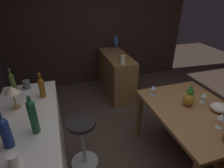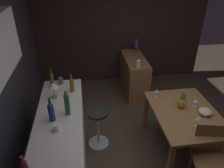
{
  "view_description": "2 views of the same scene",
  "coord_description": "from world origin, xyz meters",
  "px_view_note": "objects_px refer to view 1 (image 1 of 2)",
  "views": [
    {
      "loc": [
        -1.32,
        1.0,
        1.98
      ],
      "look_at": [
        0.56,
        0.41,
        0.93
      ],
      "focal_mm": 29.38,
      "sensor_mm": 36.0,
      "label": 1
    },
    {
      "loc": [
        -2.3,
        1.0,
        2.65
      ],
      "look_at": [
        0.59,
        0.58,
        0.95
      ],
      "focal_mm": 34.42,
      "sensor_mm": 36.0,
      "label": 2
    }
  ],
  "objects_px": {
    "dining_table": "(194,116)",
    "sideboard_cabinet": "(116,75)",
    "vase_ceramic_blue": "(116,42)",
    "wine_glass_right": "(153,88)",
    "wine_bottle_green": "(33,115)",
    "cup_slate": "(27,84)",
    "wine_bottle_cobalt": "(5,132)",
    "counter_lamp": "(12,91)",
    "fruit_bowl": "(220,108)",
    "cup_white": "(14,160)",
    "pineapple_centerpiece": "(189,97)",
    "pillar_candle_tall": "(123,60)",
    "wine_glass_center": "(204,95)",
    "bar_stool": "(83,142)",
    "wine_glass_left": "(222,117)",
    "wine_bottle_olive": "(12,82)",
    "wine_bottle_amber": "(42,87)"
  },
  "relations": [
    {
      "from": "wine_glass_center",
      "to": "pillar_candle_tall",
      "type": "xyz_separation_m",
      "value": [
        1.28,
        0.55,
        0.05
      ]
    },
    {
      "from": "counter_lamp",
      "to": "dining_table",
      "type": "bearing_deg",
      "value": -102.12
    },
    {
      "from": "wine_glass_left",
      "to": "counter_lamp",
      "type": "distance_m",
      "value": 2.03
    },
    {
      "from": "sideboard_cabinet",
      "to": "wine_bottle_amber",
      "type": "distance_m",
      "value": 1.93
    },
    {
      "from": "wine_glass_left",
      "to": "cup_white",
      "type": "height_order",
      "value": "cup_white"
    },
    {
      "from": "cup_slate",
      "to": "counter_lamp",
      "type": "distance_m",
      "value": 0.43
    },
    {
      "from": "wine_bottle_green",
      "to": "pillar_candle_tall",
      "type": "relative_size",
      "value": 2.05
    },
    {
      "from": "wine_bottle_olive",
      "to": "cup_slate",
      "type": "distance_m",
      "value": 0.16
    },
    {
      "from": "wine_bottle_olive",
      "to": "cup_white",
      "type": "xyz_separation_m",
      "value": [
        -1.07,
        -0.14,
        -0.08
      ]
    },
    {
      "from": "sideboard_cabinet",
      "to": "cup_slate",
      "type": "height_order",
      "value": "cup_slate"
    },
    {
      "from": "bar_stool",
      "to": "fruit_bowl",
      "type": "height_order",
      "value": "fruit_bowl"
    },
    {
      "from": "dining_table",
      "to": "wine_bottle_olive",
      "type": "height_order",
      "value": "wine_bottle_olive"
    },
    {
      "from": "counter_lamp",
      "to": "vase_ceramic_blue",
      "type": "distance_m",
      "value": 2.51
    },
    {
      "from": "wine_glass_left",
      "to": "pineapple_centerpiece",
      "type": "xyz_separation_m",
      "value": [
        0.42,
        0.04,
        -0.01
      ]
    },
    {
      "from": "wine_bottle_olive",
      "to": "wine_bottle_cobalt",
      "type": "height_order",
      "value": "wine_bottle_cobalt"
    },
    {
      "from": "vase_ceramic_blue",
      "to": "wine_bottle_amber",
      "type": "bearing_deg",
      "value": 140.32
    },
    {
      "from": "pineapple_centerpiece",
      "to": "vase_ceramic_blue",
      "type": "height_order",
      "value": "vase_ceramic_blue"
    },
    {
      "from": "dining_table",
      "to": "sideboard_cabinet",
      "type": "bearing_deg",
      "value": 9.98
    },
    {
      "from": "wine_glass_center",
      "to": "cup_slate",
      "type": "height_order",
      "value": "cup_slate"
    },
    {
      "from": "fruit_bowl",
      "to": "cup_white",
      "type": "relative_size",
      "value": 1.74
    },
    {
      "from": "bar_stool",
      "to": "wine_bottle_green",
      "type": "xyz_separation_m",
      "value": [
        -0.3,
        0.4,
        0.72
      ]
    },
    {
      "from": "bar_stool",
      "to": "wine_bottle_green",
      "type": "height_order",
      "value": "wine_bottle_green"
    },
    {
      "from": "bar_stool",
      "to": "counter_lamp",
      "type": "relative_size",
      "value": 2.66
    },
    {
      "from": "wine_bottle_cobalt",
      "to": "vase_ceramic_blue",
      "type": "bearing_deg",
      "value": -34.9
    },
    {
      "from": "wine_bottle_olive",
      "to": "counter_lamp",
      "type": "relative_size",
      "value": 1.16
    },
    {
      "from": "wine_glass_center",
      "to": "cup_white",
      "type": "height_order",
      "value": "cup_white"
    },
    {
      "from": "wine_glass_left",
      "to": "counter_lamp",
      "type": "bearing_deg",
      "value": 69.31
    },
    {
      "from": "dining_table",
      "to": "cup_slate",
      "type": "xyz_separation_m",
      "value": [
        0.81,
        1.81,
        0.3
      ]
    },
    {
      "from": "dining_table",
      "to": "wine_bottle_green",
      "type": "xyz_separation_m",
      "value": [
        -0.02,
        1.67,
        0.42
      ]
    },
    {
      "from": "fruit_bowl",
      "to": "cup_white",
      "type": "xyz_separation_m",
      "value": [
        -0.22,
        2.04,
        0.16
      ]
    },
    {
      "from": "wine_bottle_cobalt",
      "to": "wine_bottle_green",
      "type": "relative_size",
      "value": 0.95
    },
    {
      "from": "wine_bottle_green",
      "to": "vase_ceramic_blue",
      "type": "relative_size",
      "value": 1.24
    },
    {
      "from": "wine_bottle_amber",
      "to": "cup_slate",
      "type": "bearing_deg",
      "value": 35.49
    },
    {
      "from": "cup_white",
      "to": "wine_glass_left",
      "type": "bearing_deg",
      "value": -89.9
    },
    {
      "from": "dining_table",
      "to": "pineapple_centerpiece",
      "type": "xyz_separation_m",
      "value": [
        0.11,
        0.02,
        0.21
      ]
    },
    {
      "from": "dining_table",
      "to": "wine_bottle_cobalt",
      "type": "height_order",
      "value": "wine_bottle_cobalt"
    },
    {
      "from": "wine_glass_right",
      "to": "wine_bottle_olive",
      "type": "xyz_separation_m",
      "value": [
        0.32,
        1.63,
        0.18
      ]
    },
    {
      "from": "pillar_candle_tall",
      "to": "wine_bottle_green",
      "type": "bearing_deg",
      "value": 137.22
    },
    {
      "from": "dining_table",
      "to": "vase_ceramic_blue",
      "type": "bearing_deg",
      "value": 4.86
    },
    {
      "from": "fruit_bowl",
      "to": "wine_bottle_cobalt",
      "type": "relative_size",
      "value": 0.57
    },
    {
      "from": "sideboard_cabinet",
      "to": "wine_bottle_cobalt",
      "type": "relative_size",
      "value": 3.34
    },
    {
      "from": "pineapple_centerpiece",
      "to": "wine_bottle_amber",
      "type": "height_order",
      "value": "wine_bottle_amber"
    },
    {
      "from": "fruit_bowl",
      "to": "wine_bottle_green",
      "type": "height_order",
      "value": "wine_bottle_green"
    },
    {
      "from": "wine_glass_right",
      "to": "wine_bottle_green",
      "type": "bearing_deg",
      "value": 108.69
    },
    {
      "from": "vase_ceramic_blue",
      "to": "cup_white",
      "type": "bearing_deg",
      "value": 148.13
    },
    {
      "from": "sideboard_cabinet",
      "to": "cup_slate",
      "type": "xyz_separation_m",
      "value": [
        -1.02,
        1.48,
        0.54
      ]
    },
    {
      "from": "dining_table",
      "to": "pillar_candle_tall",
      "type": "relative_size",
      "value": 7.2
    },
    {
      "from": "wine_glass_right",
      "to": "cup_slate",
      "type": "bearing_deg",
      "value": 76.35
    },
    {
      "from": "wine_glass_right",
      "to": "cup_slate",
      "type": "distance_m",
      "value": 1.55
    },
    {
      "from": "wine_glass_center",
      "to": "pillar_candle_tall",
      "type": "bearing_deg",
      "value": 23.39
    }
  ]
}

